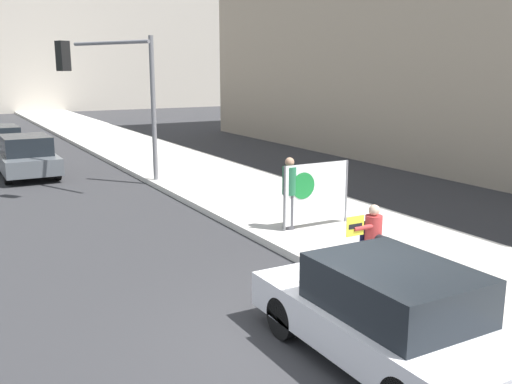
{
  "coord_description": "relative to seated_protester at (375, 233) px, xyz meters",
  "views": [
    {
      "loc": [
        -4.55,
        -6.23,
        3.97
      ],
      "look_at": [
        0.89,
        3.43,
        1.55
      ],
      "focal_mm": 40.0,
      "sensor_mm": 36.0,
      "label": 1
    }
  ],
  "objects": [
    {
      "name": "car_on_road_midblock",
      "position": [
        -4.78,
        20.05,
        -0.09
      ],
      "size": [
        1.74,
        4.48,
        1.41
      ],
      "color": "#565B60",
      "rests_on": "ground_plane"
    },
    {
      "name": "seated_protester",
      "position": [
        0.0,
        0.0,
        0.0
      ],
      "size": [
        0.94,
        0.77,
        1.18
      ],
      "rotation": [
        0.0,
        0.0,
        -0.09
      ],
      "color": "#474C56",
      "rests_on": "sidewalk_curb"
    },
    {
      "name": "traffic_light_pole",
      "position": [
        -2.1,
        9.83,
        2.72
      ],
      "size": [
        3.4,
        3.17,
        4.85
      ],
      "color": "slate",
      "rests_on": "sidewalk_curb"
    },
    {
      "name": "car_on_road_nearest",
      "position": [
        -4.47,
        14.23,
        -0.04
      ],
      "size": [
        1.89,
        4.19,
        1.54
      ],
      "color": "#565B60",
      "rests_on": "ground_plane"
    },
    {
      "name": "sidewalk_curb",
      "position": [
        1.12,
        13.02,
        -0.71
      ],
      "size": [
        4.38,
        90.0,
        0.17
      ],
      "primitive_type": "cube",
      "color": "beige",
      "rests_on": "ground_plane"
    },
    {
      "name": "jogger_on_sidewalk",
      "position": [
        -0.13,
        2.94,
        0.26
      ],
      "size": [
        0.34,
        0.34,
        1.74
      ],
      "rotation": [
        0.0,
        0.0,
        3.01
      ],
      "color": "#424247",
      "rests_on": "sidewalk_curb"
    },
    {
      "name": "protest_banner",
      "position": [
        0.56,
        2.81,
        0.21
      ],
      "size": [
        1.87,
        0.06,
        1.56
      ],
      "color": "slate",
      "rests_on": "sidewalk_curb"
    },
    {
      "name": "parked_car_curbside",
      "position": [
        -2.25,
        -2.85,
        -0.08
      ],
      "size": [
        1.85,
        4.11,
        1.44
      ],
      "color": "silver",
      "rests_on": "ground_plane"
    },
    {
      "name": "ground_plane",
      "position": [
        -2.76,
        -1.98,
        -0.8
      ],
      "size": [
        160.0,
        160.0,
        0.0
      ],
      "primitive_type": "plane",
      "color": "#303033"
    }
  ]
}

